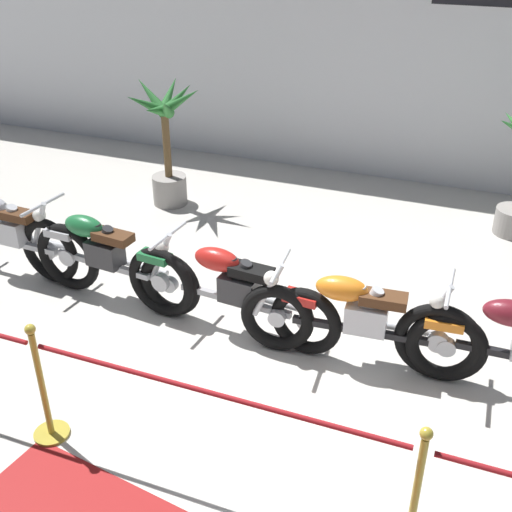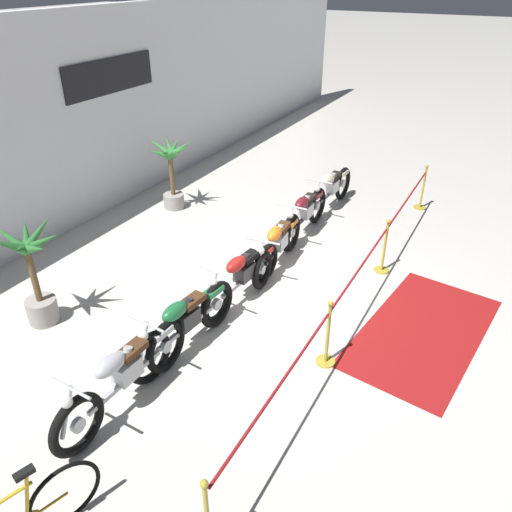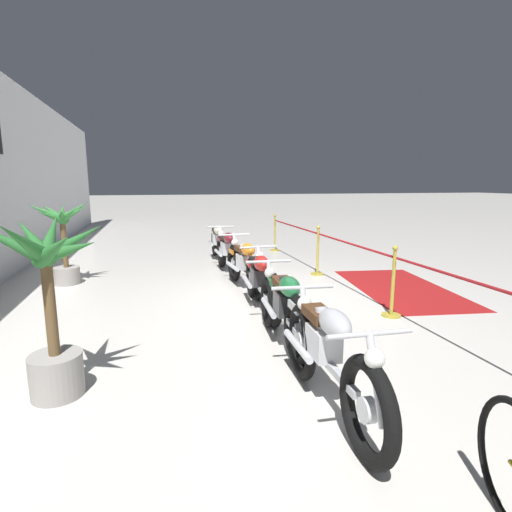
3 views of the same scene
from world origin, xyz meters
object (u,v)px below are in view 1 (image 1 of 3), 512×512
at_px(motorcycle_green_1, 101,257).
at_px(stanchion_mid_right, 413,511).
at_px(motorcycle_orange_3, 359,322).
at_px(stanchion_far_left, 48,365).
at_px(stanchion_mid_left, 45,400).
at_px(motorcycle_silver_0, 8,235).
at_px(motorcycle_red_2, 234,292).
at_px(potted_palm_right_of_row, 167,144).

distance_m(motorcycle_green_1, stanchion_mid_right, 3.97).
bearing_deg(motorcycle_orange_3, stanchion_far_left, -137.46).
xyz_separation_m(motorcycle_orange_3, stanchion_mid_left, (-2.01, -1.75, -0.10)).
height_order(motorcycle_silver_0, stanchion_mid_right, stanchion_mid_right).
distance_m(motorcycle_red_2, stanchion_mid_right, 2.68).
relative_size(motorcycle_orange_3, potted_palm_right_of_row, 1.28).
bearing_deg(stanchion_mid_left, potted_palm_right_of_row, 105.90).
height_order(motorcycle_silver_0, motorcycle_orange_3, motorcycle_silver_0).
bearing_deg(motorcycle_silver_0, motorcycle_green_1, -1.91).
bearing_deg(motorcycle_red_2, potted_palm_right_of_row, 129.35).
xyz_separation_m(stanchion_far_left, stanchion_mid_right, (2.68, 0.00, -0.36)).
height_order(motorcycle_green_1, potted_palm_right_of_row, potted_palm_right_of_row).
xyz_separation_m(motorcycle_silver_0, motorcycle_green_1, (1.22, -0.04, -0.00)).
bearing_deg(motorcycle_silver_0, stanchion_mid_right, -22.15).
relative_size(motorcycle_silver_0, potted_palm_right_of_row, 1.36).
bearing_deg(stanchion_far_left, stanchion_mid_left, 180.00).
bearing_deg(motorcycle_orange_3, motorcycle_green_1, 177.38).
height_order(motorcycle_green_1, stanchion_mid_right, stanchion_mid_right).
relative_size(motorcycle_silver_0, stanchion_far_left, 0.26).
xyz_separation_m(motorcycle_green_1, motorcycle_orange_3, (2.73, -0.12, -0.03)).
bearing_deg(motorcycle_silver_0, motorcycle_red_2, -2.44).
bearing_deg(motorcycle_green_1, motorcycle_silver_0, 178.09).
xyz_separation_m(motorcycle_green_1, potted_palm_right_of_row, (-0.49, 2.37, 0.38)).
bearing_deg(stanchion_mid_left, motorcycle_red_2, 66.18).
distance_m(motorcycle_silver_0, motorcycle_red_2, 2.73).
xyz_separation_m(motorcycle_silver_0, motorcycle_red_2, (2.73, -0.12, -0.03)).
distance_m(potted_palm_right_of_row, stanchion_mid_left, 4.45).
distance_m(motorcycle_orange_3, stanchion_mid_right, 1.92).
relative_size(motorcycle_orange_3, stanchion_far_left, 0.24).
bearing_deg(stanchion_mid_left, motorcycle_green_1, 110.88).
xyz_separation_m(motorcycle_orange_3, potted_palm_right_of_row, (-3.22, 2.50, 0.41)).
xyz_separation_m(stanchion_far_left, stanchion_mid_left, (-0.10, 0.00, -0.36)).
height_order(motorcycle_green_1, stanchion_mid_left, stanchion_mid_left).
relative_size(motorcycle_red_2, stanchion_mid_left, 2.03).
bearing_deg(motorcycle_red_2, motorcycle_green_1, 177.13).
bearing_deg(stanchion_mid_right, stanchion_far_left, 180.00).
bearing_deg(stanchion_far_left, potted_palm_right_of_row, 107.13).
bearing_deg(stanchion_mid_right, motorcycle_red_2, 137.76).
bearing_deg(motorcycle_silver_0, motorcycle_orange_3, -2.40).
height_order(potted_palm_right_of_row, stanchion_mid_left, potted_palm_right_of_row).
bearing_deg(motorcycle_green_1, motorcycle_orange_3, -2.62).
relative_size(potted_palm_right_of_row, stanchion_far_left, 0.19).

